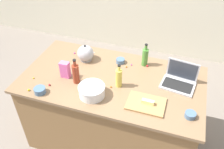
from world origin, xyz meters
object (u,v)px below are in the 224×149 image
at_px(bottle_soy, 76,73).
at_px(kettle, 86,54).
at_px(ramekin_small, 121,61).
at_px(butter_stick_left, 148,102).
at_px(bottle_olive, 145,57).
at_px(candy_bag, 65,70).
at_px(ramekin_wide, 40,90).
at_px(laptop, 179,80).
at_px(ramekin_medium, 190,115).
at_px(kitchen_timer, 174,63).
at_px(bottle_oil, 119,78).
at_px(cutting_board, 146,104).
at_px(mixing_bowl_large, 92,91).

distance_m(bottle_soy, kettle, 0.39).
bearing_deg(ramekin_small, butter_stick_left, -52.59).
distance_m(bottle_olive, candy_bag, 0.83).
bearing_deg(bottle_olive, bottle_soy, -139.16).
distance_m(kettle, ramekin_wide, 0.66).
relative_size(laptop, butter_stick_left, 3.07).
distance_m(kettle, candy_bag, 0.35).
height_order(ramekin_medium, kitchen_timer, kitchen_timer).
bearing_deg(laptop, kettle, 174.58).
distance_m(bottle_oil, cutting_board, 0.35).
bearing_deg(ramekin_small, cutting_board, -53.61).
relative_size(kettle, candy_bag, 1.25).
height_order(kettle, ramekin_wide, kettle).
bearing_deg(bottle_olive, candy_bag, -147.74).
relative_size(bottle_oil, kettle, 1.15).
bearing_deg(ramekin_medium, kettle, 156.71).
relative_size(bottle_soy, ramekin_small, 2.88).
relative_size(bottle_soy, butter_stick_left, 2.41).
relative_size(bottle_oil, kitchen_timer, 3.20).
relative_size(mixing_bowl_large, butter_stick_left, 2.23).
relative_size(cutting_board, ramekin_small, 3.62).
bearing_deg(bottle_olive, bottle_oil, -111.20).
bearing_deg(ramekin_small, ramekin_wide, -129.33).
xyz_separation_m(bottle_olive, candy_bag, (-0.70, -0.44, -0.02)).
distance_m(cutting_board, kitchen_timer, 0.68).
bearing_deg(ramekin_wide, laptop, 23.80).
relative_size(bottle_soy, ramekin_medium, 2.91).
bearing_deg(bottle_soy, bottle_oil, 10.70).
relative_size(mixing_bowl_large, ramekin_wide, 2.27).
xyz_separation_m(laptop, cutting_board, (-0.24, -0.37, -0.04)).
xyz_separation_m(ramekin_medium, candy_bag, (-1.22, 0.16, 0.06)).
xyz_separation_m(ramekin_small, ramekin_wide, (-0.57, -0.69, 0.00)).
xyz_separation_m(laptop, bottle_oil, (-0.54, -0.21, 0.05)).
xyz_separation_m(mixing_bowl_large, cutting_board, (0.49, 0.04, -0.05)).
relative_size(bottle_olive, ramekin_wide, 2.36).
distance_m(bottle_oil, kitchen_timer, 0.68).
relative_size(bottle_olive, kitchen_timer, 3.33).
bearing_deg(ramekin_medium, bottle_olive, 130.74).
distance_m(laptop, bottle_oil, 0.58).
bearing_deg(kettle, bottle_soy, -80.24).
xyz_separation_m(kettle, kitchen_timer, (0.93, 0.19, -0.04)).
distance_m(cutting_board, ramekin_small, 0.66).
height_order(mixing_bowl_large, kitchen_timer, mixing_bowl_large).
bearing_deg(ramekin_medium, kitchen_timer, 107.77).
xyz_separation_m(cutting_board, butter_stick_left, (0.01, -0.00, 0.03)).
relative_size(bottle_olive, bottle_soy, 0.97).
height_order(bottle_oil, ramekin_small, bottle_oil).
bearing_deg(bottle_soy, candy_bag, 162.55).
height_order(kettle, ramekin_medium, kettle).
bearing_deg(butter_stick_left, bottle_soy, 173.10).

